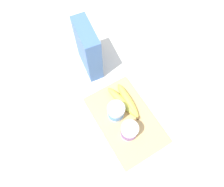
{
  "coord_description": "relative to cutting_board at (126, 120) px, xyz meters",
  "views": [
    {
      "loc": [
        -0.2,
        0.19,
        0.86
      ],
      "look_at": [
        0.11,
        0.0,
        0.07
      ],
      "focal_mm": 33.5,
      "sensor_mm": 36.0,
      "label": 1
    }
  ],
  "objects": [
    {
      "name": "yogurt_cup_front",
      "position": [
        -0.06,
        0.03,
        0.06
      ],
      "size": [
        0.07,
        0.07,
        0.1
      ],
      "color": "white",
      "rests_on": "cutting_board"
    },
    {
      "name": "spoon",
      "position": [
        -0.25,
        0.06,
        -0.01
      ],
      "size": [
        0.05,
        0.13,
        0.01
      ],
      "color": "silver",
      "rests_on": "ground_plane"
    },
    {
      "name": "yogurt_cup_back",
      "position": [
        0.04,
        0.03,
        0.05
      ],
      "size": [
        0.07,
        0.07,
        0.09
      ],
      "color": "white",
      "rests_on": "cutting_board"
    },
    {
      "name": "cutting_board",
      "position": [
        0.0,
        0.0,
        0.0
      ],
      "size": [
        0.35,
        0.22,
        0.02
      ],
      "primitive_type": "cube",
      "color": "tan",
      "rests_on": "ground_plane"
    },
    {
      "name": "banana_bunch",
      "position": [
        0.06,
        -0.04,
        0.03
      ],
      "size": [
        0.19,
        0.08,
        0.04
      ],
      "color": "#DED44C",
      "rests_on": "cutting_board"
    },
    {
      "name": "ground_plane",
      "position": [
        0.0,
        0.0,
        -0.01
      ],
      "size": [
        2.4,
        2.4,
        0.0
      ],
      "primitive_type": "plane",
      "color": "silver"
    },
    {
      "name": "cereal_box",
      "position": [
        0.32,
        -0.01,
        0.11
      ],
      "size": [
        0.18,
        0.08,
        0.25
      ],
      "primitive_type": "cube",
      "rotation": [
        0.0,
        0.0,
        -0.12
      ],
      "color": "#4770B7",
      "rests_on": "ground_plane"
    }
  ]
}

